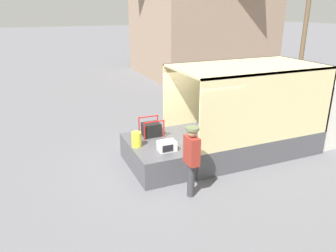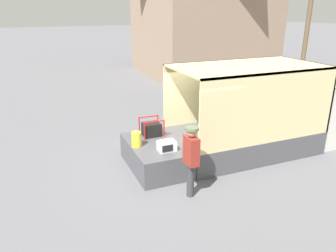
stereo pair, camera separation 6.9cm
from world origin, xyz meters
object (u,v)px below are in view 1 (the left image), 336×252
box_truck (288,118)px  utility_pole (307,15)px  portable_generator (152,129)px  orange_bucket (136,139)px  microwave (167,146)px  worker_person (192,154)px

box_truck → utility_pole: size_ratio=0.91×
portable_generator → utility_pole: utility_pole is taller
orange_bucket → utility_pole: utility_pole is taller
microwave → portable_generator: (0.02, 1.20, 0.07)m
worker_person → utility_pole: bearing=37.4°
portable_generator → orange_bucket: size_ratio=1.54×
portable_generator → worker_person: (0.10, -2.40, 0.17)m
orange_bucket → utility_pole: 16.10m
portable_generator → orange_bucket: (-0.68, -0.61, 0.00)m
portable_generator → worker_person: bearing=-87.5°
box_truck → worker_person: (-4.55, -1.79, 0.25)m
utility_pole → worker_person: bearing=-142.6°
utility_pole → portable_generator: bearing=-150.2°
microwave → utility_pole: (12.97, 8.62, 3.05)m
microwave → orange_bucket: bearing=138.4°
box_truck → microwave: size_ratio=14.61×
microwave → portable_generator: size_ratio=0.74×
box_truck → worker_person: 4.90m
portable_generator → orange_bucket: portable_generator is taller
orange_bucket → utility_pole: bearing=30.5°
orange_bucket → microwave: bearing=-41.6°
box_truck → microwave: box_truck is taller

